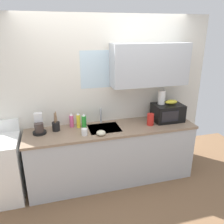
% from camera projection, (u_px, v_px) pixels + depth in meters
% --- Properties ---
extents(kitchen_wall_assembly, '(3.31, 0.42, 2.50)m').
position_uv_depth(kitchen_wall_assembly, '(115.00, 91.00, 3.54)').
color(kitchen_wall_assembly, silver).
rests_on(kitchen_wall_assembly, ground).
extents(counter_unit, '(2.54, 0.63, 0.90)m').
position_uv_depth(counter_unit, '(112.00, 154.00, 3.55)').
color(counter_unit, '#B2B7BC').
rests_on(counter_unit, ground).
extents(sink_faucet, '(0.03, 0.03, 0.23)m').
position_uv_depth(sink_faucet, '(101.00, 116.00, 3.54)').
color(sink_faucet, '#B2B5BA').
rests_on(sink_faucet, counter_unit).
extents(microwave, '(0.46, 0.35, 0.27)m').
position_uv_depth(microwave, '(168.00, 112.00, 3.63)').
color(microwave, black).
rests_on(microwave, counter_unit).
extents(banana_bunch, '(0.20, 0.11, 0.07)m').
position_uv_depth(banana_bunch, '(171.00, 102.00, 3.58)').
color(banana_bunch, gold).
rests_on(banana_bunch, microwave).
extents(paper_towel_roll, '(0.11, 0.11, 0.22)m').
position_uv_depth(paper_towel_roll, '(162.00, 97.00, 3.57)').
color(paper_towel_roll, white).
rests_on(paper_towel_roll, microwave).
extents(coffee_maker, '(0.19, 0.21, 0.28)m').
position_uv_depth(coffee_maker, '(39.00, 126.00, 3.20)').
color(coffee_maker, black).
rests_on(coffee_maker, counter_unit).
extents(dish_soap_bottle_green, '(0.07, 0.07, 0.21)m').
position_uv_depth(dish_soap_bottle_green, '(84.00, 121.00, 3.40)').
color(dish_soap_bottle_green, green).
rests_on(dish_soap_bottle_green, counter_unit).
extents(dish_soap_bottle_yellow, '(0.06, 0.06, 0.24)m').
position_uv_depth(dish_soap_bottle_yellow, '(78.00, 121.00, 3.37)').
color(dish_soap_bottle_yellow, yellow).
rests_on(dish_soap_bottle_yellow, counter_unit).
extents(dish_soap_bottle_pink, '(0.06, 0.06, 0.21)m').
position_uv_depth(dish_soap_bottle_pink, '(72.00, 121.00, 3.40)').
color(dish_soap_bottle_pink, '#E55999').
rests_on(dish_soap_bottle_pink, counter_unit).
extents(cereal_canister, '(0.10, 0.10, 0.18)m').
position_uv_depth(cereal_canister, '(150.00, 119.00, 3.47)').
color(cereal_canister, red).
rests_on(cereal_canister, counter_unit).
extents(mug_white, '(0.08, 0.08, 0.09)m').
position_uv_depth(mug_white, '(84.00, 132.00, 3.14)').
color(mug_white, white).
rests_on(mug_white, counter_unit).
extents(utensil_crock, '(0.11, 0.11, 0.29)m').
position_uv_depth(utensil_crock, '(56.00, 126.00, 3.28)').
color(utensil_crock, black).
rests_on(utensil_crock, counter_unit).
extents(small_bowl, '(0.13, 0.13, 0.06)m').
position_uv_depth(small_bowl, '(101.00, 133.00, 3.15)').
color(small_bowl, beige).
rests_on(small_bowl, counter_unit).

